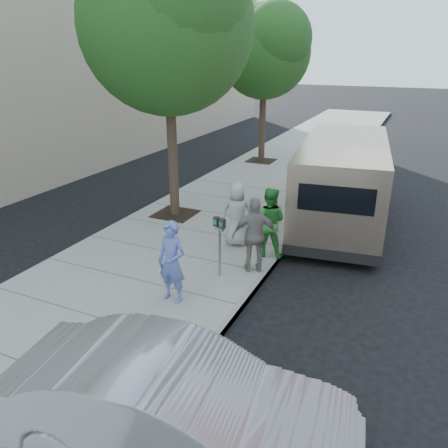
{
  "coord_description": "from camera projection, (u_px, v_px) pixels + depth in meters",
  "views": [
    {
      "loc": [
        4.23,
        -8.3,
        4.78
      ],
      "look_at": [
        0.39,
        0.09,
        1.1
      ],
      "focal_mm": 35.0,
      "sensor_mm": 36.0,
      "label": 1
    }
  ],
  "objects": [
    {
      "name": "tree_near",
      "position": [
        168.0,
        19.0,
        11.27
      ],
      "size": [
        4.62,
        4.6,
        7.53
      ],
      "color": "black",
      "rests_on": "sidewalk"
    },
    {
      "name": "parking_meter",
      "position": [
        219.0,
        234.0,
        9.26
      ],
      "size": [
        0.3,
        0.18,
        1.37
      ],
      "rotation": [
        0.0,
        0.0,
        -0.31
      ],
      "color": "gray",
      "rests_on": "sidewalk"
    },
    {
      "name": "van",
      "position": [
        342.0,
        181.0,
        12.54
      ],
      "size": [
        2.97,
        6.83,
        2.45
      ],
      "rotation": [
        0.0,
        0.0,
        0.13
      ],
      "color": "beige",
      "rests_on": "ground"
    },
    {
      "name": "tree_far",
      "position": [
        266.0,
        48.0,
        17.93
      ],
      "size": [
        3.92,
        3.8,
        6.49
      ],
      "color": "black",
      "rests_on": "sidewalk"
    },
    {
      "name": "ground",
      "position": [
        208.0,
        266.0,
        10.42
      ],
      "size": [
        120.0,
        120.0,
        0.0
      ],
      "primitive_type": "plane",
      "color": "black",
      "rests_on": "ground"
    },
    {
      "name": "person_green_shirt",
      "position": [
        269.0,
        222.0,
        10.33
      ],
      "size": [
        0.89,
        0.73,
        1.7
      ],
      "primitive_type": "imported",
      "rotation": [
        0.0,
        0.0,
        3.26
      ],
      "color": "green",
      "rests_on": "sidewalk"
    },
    {
      "name": "sedan",
      "position": [
        176.0,
        409.0,
        5.29
      ],
      "size": [
        4.61,
        2.1,
        1.47
      ],
      "primitive_type": "imported",
      "rotation": [
        0.0,
        0.0,
        1.7
      ],
      "color": "#9FA1A6",
      "rests_on": "ground"
    },
    {
      "name": "person_striped_polo",
      "position": [
        255.0,
        235.0,
        9.55
      ],
      "size": [
        1.09,
        0.83,
        1.72
      ],
      "primitive_type": "imported",
      "rotation": [
        0.0,
        0.0,
        3.6
      ],
      "color": "gray",
      "rests_on": "sidewalk"
    },
    {
      "name": "sidewalk",
      "position": [
        171.0,
        255.0,
        10.78
      ],
      "size": [
        5.0,
        60.0,
        0.15
      ],
      "primitive_type": "cube",
      "color": "gray",
      "rests_on": "ground"
    },
    {
      "name": "curb_face",
      "position": [
        265.0,
        275.0,
        9.83
      ],
      "size": [
        0.12,
        60.0,
        0.16
      ],
      "primitive_type": "cube",
      "color": "gray",
      "rests_on": "ground"
    },
    {
      "name": "person_gray_shirt",
      "position": [
        237.0,
        214.0,
        10.92
      ],
      "size": [
        0.92,
        0.75,
        1.64
      ],
      "primitive_type": "imported",
      "rotation": [
        0.0,
        0.0,
        3.46
      ],
      "color": "#A7A7A9",
      "rests_on": "sidewalk"
    },
    {
      "name": "person_officer",
      "position": [
        172.0,
        262.0,
        8.41
      ],
      "size": [
        0.63,
        0.43,
        1.66
      ],
      "primitive_type": "imported",
      "rotation": [
        0.0,
        0.0,
        -0.06
      ],
      "color": "#5C73C5",
      "rests_on": "sidewalk"
    }
  ]
}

